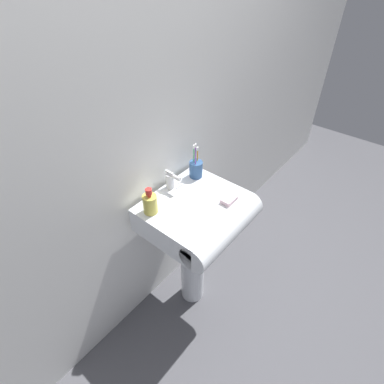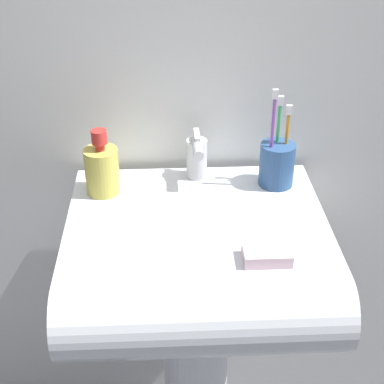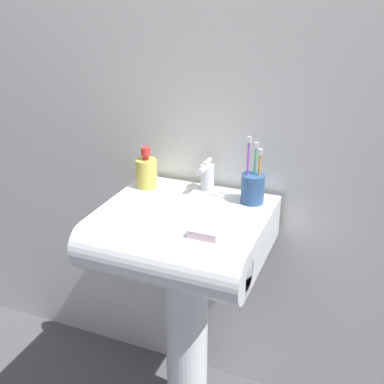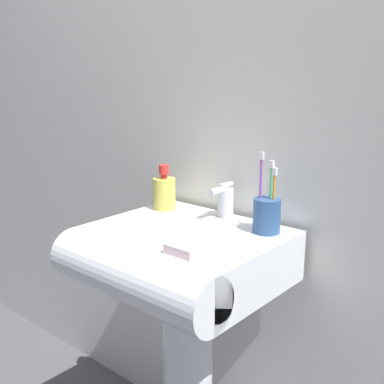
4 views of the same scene
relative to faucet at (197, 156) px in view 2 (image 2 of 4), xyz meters
The scene contains 6 objects.
wall_back 0.31m from the faucet, 96.12° to the left, with size 5.00×0.05×2.40m, color silver.
sink_basin 0.25m from the faucet, 92.58° to the right, with size 0.52×0.48×0.14m.
faucet is the anchor object (origin of this frame).
toothbrush_cup 0.17m from the faucet, 12.05° to the right, with size 0.08×0.08×0.22m.
soap_bottle 0.21m from the faucet, 165.86° to the right, with size 0.07×0.07×0.14m.
bar_soap 0.33m from the faucet, 70.61° to the right, with size 0.09×0.06×0.02m, color silver.
Camera 2 is at (-0.06, -0.98, 1.50)m, focal length 55.00 mm.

